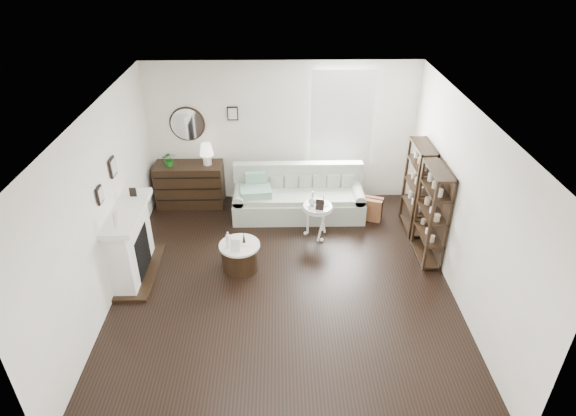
{
  "coord_description": "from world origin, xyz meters",
  "views": [
    {
      "loc": [
        -0.05,
        -5.73,
        4.72
      ],
      "look_at": [
        0.08,
        0.8,
        0.87
      ],
      "focal_mm": 30.0,
      "sensor_mm": 36.0,
      "label": 1
    }
  ],
  "objects_px": {
    "dresser": "(190,185)",
    "sofa": "(298,199)",
    "pedestal_table": "(318,208)",
    "drum_table": "(240,256)"
  },
  "relations": [
    {
      "from": "dresser",
      "to": "drum_table",
      "type": "distance_m",
      "value": 2.33
    },
    {
      "from": "sofa",
      "to": "drum_table",
      "type": "distance_m",
      "value": 1.93
    },
    {
      "from": "drum_table",
      "to": "pedestal_table",
      "type": "relative_size",
      "value": 1.05
    },
    {
      "from": "dresser",
      "to": "drum_table",
      "type": "relative_size",
      "value": 1.99
    },
    {
      "from": "dresser",
      "to": "sofa",
      "type": "bearing_deg",
      "value": -10.85
    },
    {
      "from": "drum_table",
      "to": "pedestal_table",
      "type": "height_order",
      "value": "pedestal_table"
    },
    {
      "from": "sofa",
      "to": "pedestal_table",
      "type": "relative_size",
      "value": 3.92
    },
    {
      "from": "dresser",
      "to": "pedestal_table",
      "type": "bearing_deg",
      "value": -26.35
    },
    {
      "from": "sofa",
      "to": "dresser",
      "type": "relative_size",
      "value": 1.89
    },
    {
      "from": "dresser",
      "to": "pedestal_table",
      "type": "distance_m",
      "value": 2.64
    }
  ]
}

